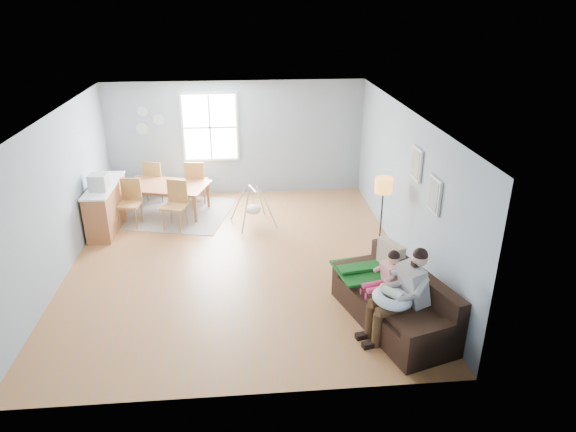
{
  "coord_description": "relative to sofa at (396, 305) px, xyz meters",
  "views": [
    {
      "loc": [
        0.15,
        -8.4,
        4.51
      ],
      "look_at": [
        0.88,
        -0.37,
        1.0
      ],
      "focal_mm": 32.0,
      "sensor_mm": 36.0,
      "label": 1
    }
  ],
  "objects": [
    {
      "name": "nursing_pillow",
      "position": [
        -0.19,
        -0.38,
        0.36
      ],
      "size": [
        0.71,
        0.7,
        0.23
      ],
      "primitive_type": "torus",
      "rotation": [
        0.0,
        0.14,
        0.32
      ],
      "color": "silver",
      "rests_on": "father"
    },
    {
      "name": "chair_se",
      "position": [
        -3.58,
        3.77,
        0.27
      ],
      "size": [
        0.57,
        0.57,
        1.0
      ],
      "color": "olive",
      "rests_on": "rug"
    },
    {
      "name": "sofa",
      "position": [
        0.0,
        0.0,
        0.0
      ],
      "size": [
        1.5,
        2.29,
        0.86
      ],
      "color": "black",
      "rests_on": "room"
    },
    {
      "name": "toddler",
      "position": [
        -0.13,
        0.17,
        0.43
      ],
      "size": [
        0.6,
        0.39,
        0.89
      ],
      "color": "white",
      "rests_on": "sofa"
    },
    {
      "name": "dining_table",
      "position": [
        -3.91,
        4.53,
        0.02
      ],
      "size": [
        2.06,
        1.49,
        0.65
      ],
      "primitive_type": "imported",
      "rotation": [
        0.0,
        0.0,
        -0.28
      ],
      "color": "brown",
      "rests_on": "rug"
    },
    {
      "name": "wall_plates",
      "position": [
        -4.31,
        5.65,
        1.53
      ],
      "size": [
        0.67,
        0.02,
        0.66
      ],
      "color": "#9BB3BA",
      "rests_on": "room"
    },
    {
      "name": "floor_lamp",
      "position": [
        0.29,
        2.09,
        0.97
      ],
      "size": [
        0.31,
        0.31,
        1.54
      ],
      "color": "black",
      "rests_on": "room"
    },
    {
      "name": "window",
      "position": [
        -2.91,
        5.64,
        1.35
      ],
      "size": [
        1.32,
        0.08,
        1.62
      ],
      "color": "silver",
      "rests_on": "room"
    },
    {
      "name": "room",
      "position": [
        -2.31,
        2.18,
        2.12
      ],
      "size": [
        8.4,
        9.4,
        3.9
      ],
      "color": "#AB703C"
    },
    {
      "name": "counter",
      "position": [
        -5.01,
        3.85,
        0.18
      ],
      "size": [
        0.53,
        1.72,
        0.96
      ],
      "color": "brown",
      "rests_on": "room"
    },
    {
      "name": "green_throw",
      "position": [
        -0.29,
        0.65,
        0.24
      ],
      "size": [
        1.1,
        0.99,
        0.04
      ],
      "primitive_type": "cube",
      "rotation": [
        0.0,
        0.0,
        0.18
      ],
      "color": "#14581C",
      "rests_on": "sofa"
    },
    {
      "name": "rug",
      "position": [
        -3.91,
        4.53,
        -0.3
      ],
      "size": [
        3.12,
        2.64,
        0.01
      ],
      "primitive_type": "cube",
      "rotation": [
        0.0,
        0.0,
        -0.24
      ],
      "color": "gray",
      "rests_on": "room"
    },
    {
      "name": "infant",
      "position": [
        -0.21,
        -0.35,
        0.45
      ],
      "size": [
        0.29,
        0.35,
        0.14
      ],
      "color": "silver",
      "rests_on": "nursing_pillow"
    },
    {
      "name": "chair_nw",
      "position": [
        -4.23,
        5.3,
        0.26
      ],
      "size": [
        0.54,
        0.54,
        0.98
      ],
      "color": "olive",
      "rests_on": "rug"
    },
    {
      "name": "monitor",
      "position": [
        -5.0,
        3.53,
        0.81
      ],
      "size": [
        0.37,
        0.35,
        0.32
      ],
      "color": "#B6B6BB",
      "rests_on": "counter"
    },
    {
      "name": "chair_sw",
      "position": [
        -4.55,
        4.0,
        0.26
      ],
      "size": [
        0.51,
        0.51,
        0.98
      ],
      "color": "olive",
      "rests_on": "rug"
    },
    {
      "name": "father",
      "position": [
        -0.04,
        -0.33,
        0.43
      ],
      "size": [
        1.01,
        0.58,
        1.37
      ],
      "color": "#969598",
      "rests_on": "sofa"
    },
    {
      "name": "chair_ne",
      "position": [
        -3.27,
        5.06,
        0.29
      ],
      "size": [
        0.51,
        0.51,
        1.03
      ],
      "color": "olive",
      "rests_on": "rug"
    },
    {
      "name": "beige_pillow",
      "position": [
        0.05,
        0.6,
        0.48
      ],
      "size": [
        0.33,
        0.52,
        0.51
      ],
      "primitive_type": "cube",
      "rotation": [
        0.0,
        0.0,
        0.41
      ],
      "color": "tan",
      "rests_on": "sofa"
    },
    {
      "name": "pictures",
      "position": [
        0.66,
        1.13,
        1.55
      ],
      "size": [
        0.05,
        1.34,
        0.74
      ],
      "color": "silver",
      "rests_on": "room"
    },
    {
      "name": "storage_cube",
      "position": [
        0.28,
        0.62,
        -0.08
      ],
      "size": [
        0.42,
        0.37,
        0.45
      ],
      "color": "white",
      "rests_on": "room"
    },
    {
      "name": "baby_swing",
      "position": [
        -1.99,
        3.72,
        0.06
      ],
      "size": [
        1.0,
        1.01,
        0.82
      ],
      "color": "#B6B6BB",
      "rests_on": "room"
    }
  ]
}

